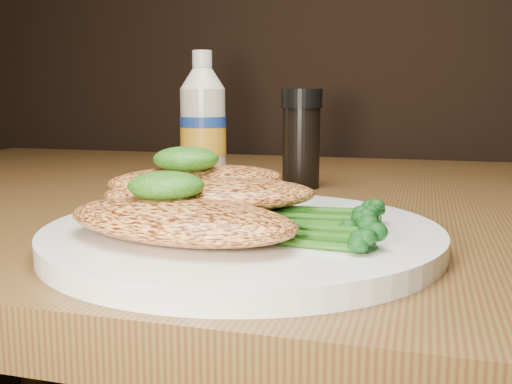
# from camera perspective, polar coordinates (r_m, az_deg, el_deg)

# --- Properties ---
(plate) EXTENTS (0.30, 0.30, 0.02)m
(plate) POSITION_cam_1_polar(r_m,az_deg,el_deg) (0.45, -1.28, -4.21)
(plate) COLOR white
(plate) RESTS_ON dining_table
(chicken_front) EXTENTS (0.19, 0.12, 0.03)m
(chicken_front) POSITION_cam_1_polar(r_m,az_deg,el_deg) (0.40, -7.40, -2.68)
(chicken_front) COLOR #F9A14F
(chicken_front) RESTS_ON plate
(chicken_mid) EXTENTS (0.18, 0.13, 0.02)m
(chicken_mid) POSITION_cam_1_polar(r_m,az_deg,el_deg) (0.45, -4.39, -0.22)
(chicken_mid) COLOR #F9A14F
(chicken_mid) RESTS_ON plate
(chicken_back) EXTENTS (0.16, 0.15, 0.02)m
(chicken_back) POSITION_cam_1_polar(r_m,az_deg,el_deg) (0.48, -5.57, 1.18)
(chicken_back) COLOR #F9A14F
(chicken_back) RESTS_ON plate
(pesto_front) EXTENTS (0.06, 0.06, 0.02)m
(pesto_front) POSITION_cam_1_polar(r_m,az_deg,el_deg) (0.42, -8.64, 0.60)
(pesto_front) COLOR #153908
(pesto_front) RESTS_ON chicken_front
(pesto_back) EXTENTS (0.06, 0.06, 0.02)m
(pesto_back) POSITION_cam_1_polar(r_m,az_deg,el_deg) (0.47, -6.75, 3.16)
(pesto_back) COLOR #153908
(pesto_back) RESTS_ON chicken_back
(broccolini_bundle) EXTENTS (0.16, 0.13, 0.02)m
(broccolini_bundle) POSITION_cam_1_polar(r_m,az_deg,el_deg) (0.42, 3.43, -2.47)
(broccolini_bundle) COLOR #215813
(broccolini_bundle) RESTS_ON plate
(mayo_bottle) EXTENTS (0.07, 0.07, 0.17)m
(mayo_bottle) POSITION_cam_1_polar(r_m,az_deg,el_deg) (0.76, -5.12, 7.15)
(mayo_bottle) COLOR beige
(mayo_bottle) RESTS_ON dining_table
(pepper_grinder) EXTENTS (0.06, 0.06, 0.12)m
(pepper_grinder) POSITION_cam_1_polar(r_m,az_deg,el_deg) (0.71, 4.38, 5.11)
(pepper_grinder) COLOR black
(pepper_grinder) RESTS_ON dining_table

